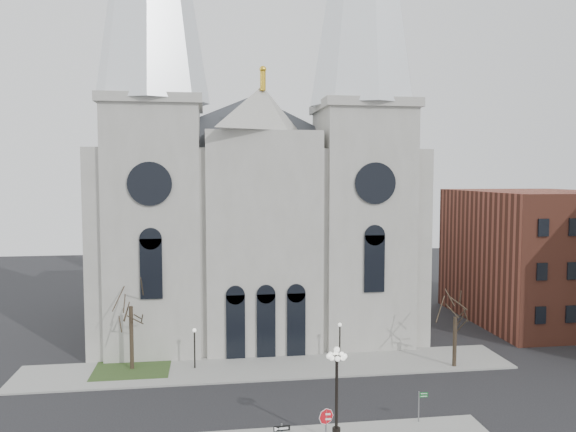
{
  "coord_description": "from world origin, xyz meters",
  "views": [
    {
      "loc": [
        -4.81,
        -33.42,
        15.78
      ],
      "look_at": [
        1.12,
        8.0,
        12.66
      ],
      "focal_mm": 35.0,
      "sensor_mm": 36.0,
      "label": 1
    }
  ],
  "objects": [
    {
      "name": "ground",
      "position": [
        0.0,
        0.0,
        0.0
      ],
      "size": [
        160.0,
        160.0,
        0.0
      ],
      "primitive_type": "plane",
      "color": "black",
      "rests_on": "ground"
    },
    {
      "name": "sidewalk_far",
      "position": [
        0.0,
        11.0,
        0.07
      ],
      "size": [
        40.0,
        6.0,
        0.14
      ],
      "primitive_type": "cube",
      "color": "gray",
      "rests_on": "ground"
    },
    {
      "name": "grass_patch",
      "position": [
        -11.0,
        12.0,
        0.09
      ],
      "size": [
        6.0,
        5.0,
        0.18
      ],
      "primitive_type": "cube",
      "color": "#2B401B",
      "rests_on": "ground"
    },
    {
      "name": "cathedral",
      "position": [
        0.0,
        22.86,
        18.48
      ],
      "size": [
        33.0,
        26.66,
        54.0
      ],
      "color": "#9C9991",
      "rests_on": "ground"
    },
    {
      "name": "bg_building_brick",
      "position": [
        30.0,
        22.0,
        7.0
      ],
      "size": [
        14.0,
        18.0,
        14.0
      ],
      "primitive_type": "cube",
      "color": "brown",
      "rests_on": "ground"
    },
    {
      "name": "tree_left",
      "position": [
        -11.0,
        12.0,
        5.58
      ],
      "size": [
        3.2,
        3.2,
        7.5
      ],
      "color": "black",
      "rests_on": "ground"
    },
    {
      "name": "tree_right",
      "position": [
        15.0,
        9.0,
        4.47
      ],
      "size": [
        3.2,
        3.2,
        6.0
      ],
      "color": "black",
      "rests_on": "ground"
    },
    {
      "name": "ped_lamp_left",
      "position": [
        -6.0,
        11.5,
        2.33
      ],
      "size": [
        0.32,
        0.32,
        3.26
      ],
      "color": "black",
      "rests_on": "sidewalk_far"
    },
    {
      "name": "ped_lamp_right",
      "position": [
        6.0,
        11.5,
        2.33
      ],
      "size": [
        0.32,
        0.32,
        3.26
      ],
      "color": "black",
      "rests_on": "sidewalk_far"
    },
    {
      "name": "stop_sign",
      "position": [
        1.61,
        -3.61,
        1.99
      ],
      "size": [
        0.94,
        0.1,
        2.6
      ],
      "rotation": [
        0.0,
        0.0,
        -0.05
      ],
      "color": "slate",
      "rests_on": "sidewalk_near"
    },
    {
      "name": "globe_lamp",
      "position": [
        2.47,
        -2.45,
        3.72
      ],
      "size": [
        1.36,
        1.36,
        5.7
      ],
      "rotation": [
        0.0,
        0.0,
        -0.12
      ],
      "color": "black",
      "rests_on": "sidewalk_near"
    },
    {
      "name": "street_name_sign",
      "position": [
        8.34,
        -0.5,
        1.31
      ],
      "size": [
        0.63,
        0.08,
        1.95
      ],
      "rotation": [
        0.0,
        0.0,
        -0.0
      ],
      "color": "slate",
      "rests_on": "sidewalk_near"
    }
  ]
}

